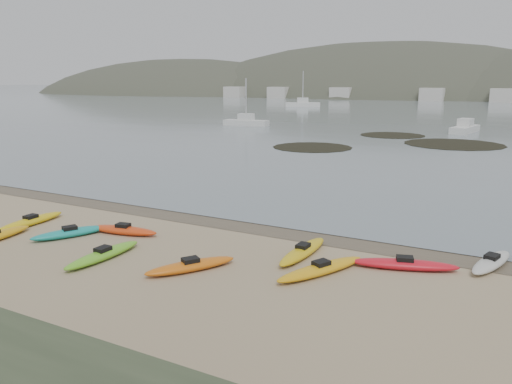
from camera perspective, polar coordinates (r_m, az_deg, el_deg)
The scene contains 7 objects.
ground at distance 22.62m, azimuth -0.00°, elevation -3.71°, with size 600.00×600.00×0.00m, color tan.
wet_sand at distance 22.36m, azimuth -0.36°, elevation -3.89°, with size 60.00×60.00×0.00m, color brown.
water at distance 319.39m, azimuth 26.58°, elevation 10.22°, with size 1200.00×1200.00×0.00m, color slate.
kayaks at distance 19.19m, azimuth -7.42°, elevation -6.31°, with size 19.82×9.75×0.34m.
kelp_mats at distance 54.25m, azimuth 16.02°, elevation 5.46°, with size 20.48×21.94×0.04m.
moored_boats at distance 103.27m, azimuth 27.15°, elevation 8.07°, with size 93.21×82.18×1.24m.
far_town at distance 164.28m, azimuth 26.91°, elevation 9.80°, with size 199.00×5.00×4.00m.
Camera 1 is at (10.17, -19.17, 6.38)m, focal length 35.00 mm.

